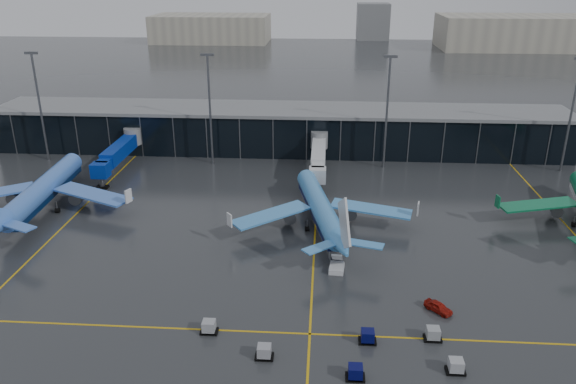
# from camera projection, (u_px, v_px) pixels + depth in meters

# --- Properties ---
(ground) EXTENTS (600.00, 600.00, 0.00)m
(ground) POSITION_uv_depth(u_px,v_px,m) (247.00, 272.00, 85.38)
(ground) COLOR #282B2D
(ground) RESTS_ON ground
(terminal_pier) EXTENTS (142.00, 17.00, 10.70)m
(terminal_pier) POSITION_uv_depth(u_px,v_px,m) (280.00, 129.00, 140.76)
(terminal_pier) COLOR black
(terminal_pier) RESTS_ON ground
(jet_bridges) EXTENTS (94.00, 27.50, 7.20)m
(jet_bridges) POSITION_uv_depth(u_px,v_px,m) (118.00, 152.00, 125.68)
(jet_bridges) COLOR #595B60
(jet_bridges) RESTS_ON ground
(flood_masts) EXTENTS (203.00, 0.50, 25.50)m
(flood_masts) POSITION_uv_depth(u_px,v_px,m) (298.00, 107.00, 126.21)
(flood_masts) COLOR #595B60
(flood_masts) RESTS_ON ground
(distant_hangars) EXTENTS (260.00, 71.00, 22.00)m
(distant_hangars) POSITION_uv_depth(u_px,v_px,m) (393.00, 30.00, 329.02)
(distant_hangars) COLOR #B2AD99
(distant_hangars) RESTS_ON ground
(taxi_lines) EXTENTS (220.00, 120.00, 0.02)m
(taxi_lines) POSITION_uv_depth(u_px,v_px,m) (315.00, 242.00, 94.58)
(taxi_lines) COLOR gold
(taxi_lines) RESTS_ON ground
(airliner_arkefly) EXTENTS (39.52, 44.33, 12.94)m
(airliner_arkefly) POSITION_uv_depth(u_px,v_px,m) (42.00, 177.00, 105.37)
(airliner_arkefly) COLOR #4176D8
(airliner_arkefly) RESTS_ON ground
(airliner_klm_near) EXTENTS (41.31, 44.92, 11.88)m
(airliner_klm_near) POSITION_uv_depth(u_px,v_px,m) (320.00, 195.00, 98.44)
(airliner_klm_near) COLOR #428FD9
(airliner_klm_near) RESTS_ON ground
(baggage_carts) EXTENTS (31.79, 9.30, 1.70)m
(baggage_carts) POSITION_uv_depth(u_px,v_px,m) (346.00, 348.00, 67.08)
(baggage_carts) COLOR black
(baggage_carts) RESTS_ON ground
(mobile_airstair) EXTENTS (2.50, 3.40, 3.45)m
(mobile_airstair) POSITION_uv_depth(u_px,v_px,m) (337.00, 266.00, 85.43)
(mobile_airstair) COLOR silver
(mobile_airstair) RESTS_ON ground
(service_van_red) EXTENTS (3.92, 4.02, 1.37)m
(service_van_red) POSITION_uv_depth(u_px,v_px,m) (438.00, 307.00, 75.29)
(service_van_red) COLOR maroon
(service_van_red) RESTS_ON ground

